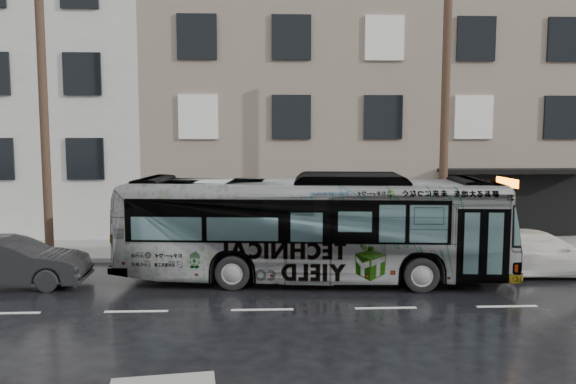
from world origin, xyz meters
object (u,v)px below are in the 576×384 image
object	(u,v)px
white_sedan	(537,252)
dark_sedan	(10,262)
utility_pole_front	(445,130)
bus	(312,227)
utility_pole_rear	(45,130)
sign_post	(472,221)

from	to	relation	value
white_sedan	dark_sedan	distance (m)	16.24
utility_pole_front	bus	bearing A→B (deg)	-149.92
utility_pole_front	bus	xyz separation A→B (m)	(-4.97, -2.88, -3.00)
utility_pole_front	utility_pole_rear	xyz separation A→B (m)	(-14.00, 0.00, 0.00)
bus	white_sedan	distance (m)	7.33
bus	dark_sedan	distance (m)	9.01
sign_post	dark_sedan	size ratio (longest dim) A/B	0.54
sign_post	white_sedan	bearing A→B (deg)	-64.59
utility_pole_rear	bus	world-z (taller)	utility_pole_rear
sign_post	bus	xyz separation A→B (m)	(-6.07, -2.88, 0.30)
utility_pole_front	dark_sedan	bearing A→B (deg)	-166.74
utility_pole_rear	bus	distance (m)	9.94
utility_pole_front	utility_pole_rear	size ratio (longest dim) A/B	1.00
utility_pole_rear	dark_sedan	size ratio (longest dim) A/B	2.02
utility_pole_front	white_sedan	size ratio (longest dim) A/B	1.82
utility_pole_rear	sign_post	xyz separation A→B (m)	(15.10, 0.00, -3.30)
sign_post	bus	bearing A→B (deg)	-154.63
white_sedan	dark_sedan	bearing A→B (deg)	91.36
sign_post	dark_sedan	distance (m)	15.39
utility_pole_rear	bus	size ratio (longest dim) A/B	0.76
utility_pole_front	utility_pole_rear	bearing A→B (deg)	180.00
utility_pole_front	sign_post	world-z (taller)	utility_pole_front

